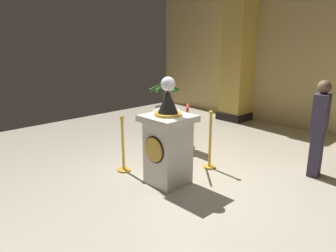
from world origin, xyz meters
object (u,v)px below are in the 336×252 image
pedestal_clock (168,143)px  stanchion_far (123,152)px  bystander_guest (319,126)px  cafe_chair_red (183,124)px  stanchion_near (210,148)px  potted_palm_left (165,111)px  cafe_table (166,122)px

pedestal_clock → stanchion_far: bearing=-166.3°
bystander_guest → cafe_chair_red: bearing=-164.5°
stanchion_near → cafe_chair_red: size_ratio=1.12×
pedestal_clock → cafe_chair_red: bearing=125.6°
pedestal_clock → potted_palm_left: (-2.82, 2.56, -0.32)m
pedestal_clock → cafe_chair_red: size_ratio=1.82×
stanchion_far → potted_palm_left: (-1.91, 2.79, 0.01)m
cafe_chair_red → stanchion_far: bearing=-87.6°
bystander_guest → cafe_table: 3.19m
stanchion_near → cafe_chair_red: (-1.03, 0.36, 0.19)m
stanchion_near → potted_palm_left: (-2.87, 1.56, -0.01)m
pedestal_clock → stanchion_far: pedestal_clock is taller
potted_palm_left → cafe_table: (1.23, -1.10, 0.11)m
pedestal_clock → stanchion_near: (0.05, 1.01, -0.32)m
stanchion_near → potted_palm_left: bearing=151.5°
stanchion_near → cafe_table: stanchion_near is taller
stanchion_near → stanchion_far: size_ratio=1.05×
pedestal_clock → cafe_table: pedestal_clock is taller
pedestal_clock → potted_palm_left: 3.82m
bystander_guest → potted_palm_left: bearing=173.4°
stanchion_far → potted_palm_left: potted_palm_left is taller
cafe_table → cafe_chair_red: 0.62m
pedestal_clock → potted_palm_left: bearing=137.7°
pedestal_clock → bystander_guest: pedestal_clock is taller
cafe_table → stanchion_far: bearing=-68.3°
pedestal_clock → stanchion_near: 1.06m
bystander_guest → cafe_chair_red: 2.61m
cafe_chair_red → bystander_guest: bearing=15.5°
bystander_guest → cafe_table: (-3.11, -0.59, -0.39)m
potted_palm_left → bystander_guest: size_ratio=0.74×
pedestal_clock → bystander_guest: (1.52, 2.06, 0.18)m
stanchion_near → bystander_guest: 1.88m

